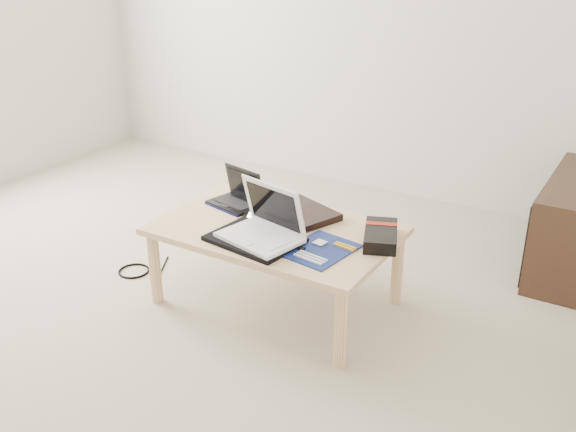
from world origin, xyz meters
The scene contains 13 objects.
ground centered at (0.00, 0.00, 0.00)m, with size 4.00×4.00×0.00m, color #AB9E8A.
coffee_table centered at (0.58, 0.32, 0.35)m, with size 1.10×0.70×0.40m.
book centered at (0.61, 0.48, 0.42)m, with size 0.41×0.38×0.03m.
netbook centered at (0.26, 0.46, 0.44)m, with size 0.29×0.24×0.18m.
tablet centered at (0.50, 0.36, 0.41)m, with size 0.28×0.24×0.01m.
remote centered at (0.68, 0.36, 0.41)m, with size 0.09×0.22×0.02m.
neoprene_sleeve centered at (0.58, 0.15, 0.41)m, with size 0.39×0.29×0.02m, color black.
white_laptop centered at (0.61, 0.17, 0.47)m, with size 0.39×0.31×0.25m.
motherboard centered at (0.87, 0.22, 0.40)m, with size 0.29×0.34×0.01m.
gpu_box centered at (1.06, 0.44, 0.43)m, with size 0.24×0.31×0.06m.
cable_coil centered at (0.48, 0.27, 0.41)m, with size 0.09×0.09×0.01m, color black.
floor_cable_coil centered at (-0.23, 0.18, 0.01)m, with size 0.17×0.17×0.01m, color black.
floor_cable_trail centered at (-0.11, 0.26, 0.00)m, with size 0.01×0.01×0.34m, color black.
Camera 1 is at (2.04, -1.97, 1.65)m, focal length 40.00 mm.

